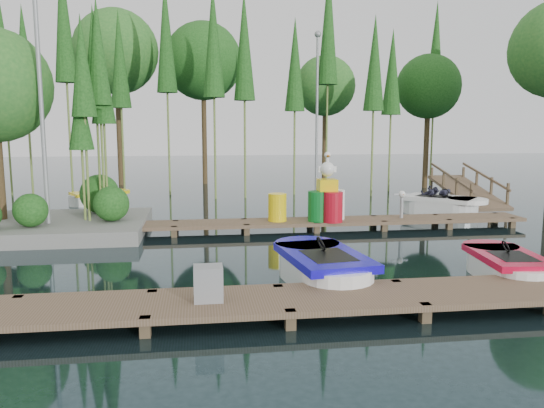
{
  "coord_description": "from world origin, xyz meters",
  "views": [
    {
      "loc": [
        -1.33,
        -12.7,
        3.04
      ],
      "look_at": [
        0.5,
        0.5,
        1.1
      ],
      "focal_mm": 35.0,
      "sensor_mm": 36.0,
      "label": 1
    }
  ],
  "objects": [
    {
      "name": "ground_plane",
      "position": [
        0.0,
        0.0,
        0.0
      ],
      "size": [
        90.0,
        90.0,
        0.0
      ],
      "primitive_type": "plane",
      "color": "#1C3034"
    },
    {
      "name": "near_dock",
      "position": [
        0.0,
        -4.5,
        0.23
      ],
      "size": [
        18.0,
        1.5,
        0.5
      ],
      "color": "brown",
      "rests_on": "ground"
    },
    {
      "name": "far_dock",
      "position": [
        1.0,
        2.5,
        0.23
      ],
      "size": [
        15.0,
        1.2,
        0.5
      ],
      "color": "brown",
      "rests_on": "ground"
    },
    {
      "name": "island",
      "position": [
        -6.3,
        3.29,
        3.18
      ],
      "size": [
        6.2,
        4.2,
        6.75
      ],
      "color": "slate",
      "rests_on": "ground"
    },
    {
      "name": "tree_screen",
      "position": [
        -2.04,
        10.6,
        6.12
      ],
      "size": [
        34.42,
        18.53,
        10.31
      ],
      "color": "#46351E",
      "rests_on": "ground"
    },
    {
      "name": "lamp_island",
      "position": [
        -5.5,
        2.5,
        4.26
      ],
      "size": [
        0.3,
        0.3,
        7.25
      ],
      "color": "gray",
      "rests_on": "ground"
    },
    {
      "name": "lamp_rear",
      "position": [
        4.0,
        11.0,
        4.26
      ],
      "size": [
        0.3,
        0.3,
        7.25
      ],
      "color": "gray",
      "rests_on": "ground"
    },
    {
      "name": "ramp",
      "position": [
        9.0,
        6.5,
        0.59
      ],
      "size": [
        1.5,
        3.94,
        1.49
      ],
      "color": "brown",
      "rests_on": "ground"
    },
    {
      "name": "boat_blue",
      "position": [
        1.03,
        -2.89,
        0.29
      ],
      "size": [
        1.75,
        3.17,
        1.01
      ],
      "rotation": [
        0.0,
        0.0,
        0.14
      ],
      "color": "white",
      "rests_on": "ground"
    },
    {
      "name": "boat_red",
      "position": [
        4.77,
        -3.09,
        0.25
      ],
      "size": [
        1.42,
        2.64,
        0.85
      ],
      "rotation": [
        0.0,
        0.0,
        -0.11
      ],
      "color": "white",
      "rests_on": "ground"
    },
    {
      "name": "boat_yellow_far",
      "position": [
        -5.33,
        8.88,
        0.26
      ],
      "size": [
        2.64,
        2.08,
        1.21
      ],
      "rotation": [
        0.0,
        0.0,
        0.13
      ],
      "color": "white",
      "rests_on": "ground"
    },
    {
      "name": "boat_white_far",
      "position": [
        7.09,
        4.74,
        0.31
      ],
      "size": [
        3.05,
        2.98,
        1.39
      ],
      "rotation": [
        0.0,
        0.0,
        -0.05
      ],
      "color": "white",
      "rests_on": "ground"
    },
    {
      "name": "utility_cabinet",
      "position": [
        -1.21,
        -4.5,
        0.58
      ],
      "size": [
        0.46,
        0.39,
        0.56
      ],
      "primitive_type": "cube",
      "color": "gray",
      "rests_on": "near_dock"
    },
    {
      "name": "yellow_barrel",
      "position": [
        0.93,
        2.5,
        0.71
      ],
      "size": [
        0.54,
        0.54,
        0.81
      ],
      "primitive_type": "cylinder",
      "color": "yellow",
      "rests_on": "far_dock"
    },
    {
      "name": "drum_cluster",
      "position": [
        2.43,
        2.35,
        0.9
      ],
      "size": [
        1.18,
        1.08,
        2.03
      ],
      "color": "#0B651F",
      "rests_on": "far_dock"
    },
    {
      "name": "seagull_post",
      "position": [
        4.75,
        2.5,
        0.86
      ],
      "size": [
        0.52,
        0.28,
        0.83
      ],
      "color": "gray",
      "rests_on": "far_dock"
    }
  ]
}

